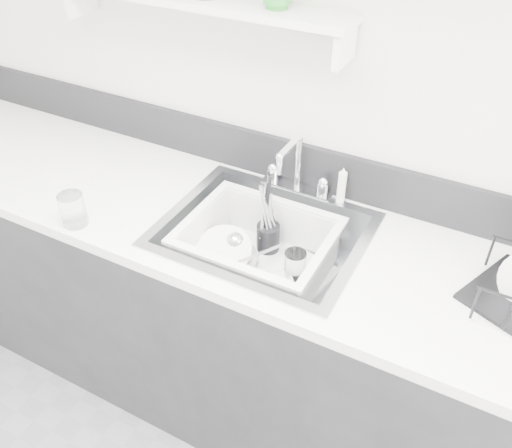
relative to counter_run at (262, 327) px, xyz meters
The scene contains 13 objects.
counter_run is the anchor object (origin of this frame).
backsplash 0.62m from the counter_run, 90.00° to the left, with size 3.20×0.02×0.16m, color black.
sink 0.37m from the counter_run, ahead, with size 0.64×0.52×0.20m, color silver, non-canonical shape.
faucet 0.58m from the counter_run, 90.00° to the left, with size 0.26×0.18×0.23m.
side_sprayer 0.61m from the counter_run, 57.89° to the left, with size 0.03×0.03×0.14m, color silver.
wall_shelf 1.13m from the counter_run, 146.69° to the left, with size 1.00×0.16×0.12m.
wash_tub 0.38m from the counter_run, 127.18° to the right, with size 0.47×0.38×0.18m, color silver, non-canonical shape.
plate_stack 0.35m from the counter_run, 161.79° to the right, with size 0.23×0.22×0.09m.
utensil_cup 0.38m from the counter_run, 106.96° to the left, with size 0.08×0.08×0.27m.
ladle 0.35m from the counter_run, 168.28° to the right, with size 0.26×0.09×0.07m, color silver, non-canonical shape.
tumbler_in_tub 0.38m from the counter_run, ahead, with size 0.07×0.07×0.10m, color white.
tumbler_counter 0.79m from the counter_run, 155.35° to the right, with size 0.08×0.08×0.11m, color white.
bowl_small 0.35m from the counter_run, 44.40° to the right, with size 0.12×0.12×0.04m, color white.
Camera 1 is at (0.61, -0.01, 1.99)m, focal length 38.00 mm.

